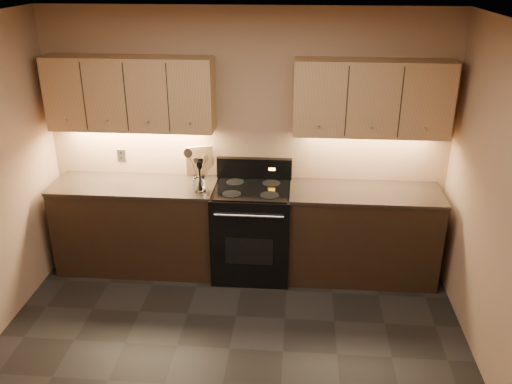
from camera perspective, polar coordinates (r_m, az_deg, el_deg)
ceiling at (r=3.21m, az=-4.77°, el=16.35°), size 4.00×4.00×0.00m
wall_back at (r=5.44m, az=-0.99°, el=5.32°), size 4.00×0.04×2.60m
counter_left at (r=5.70m, az=-12.33°, el=-3.46°), size 1.62×0.62×0.93m
counter_right at (r=5.50m, az=11.12°, el=-4.36°), size 1.46×0.62×0.93m
stove at (r=5.46m, az=-0.41°, el=-3.97°), size 0.76×0.68×1.14m
upper_cab_left at (r=5.38m, az=-13.11°, el=10.05°), size 1.60×0.30×0.70m
upper_cab_right at (r=5.18m, az=12.11°, el=9.62°), size 1.44×0.30×0.70m
outlet_plate at (r=5.76m, az=-13.99°, el=3.77°), size 0.08×0.01×0.12m
utensil_crock at (r=5.22m, az=-6.00°, el=0.85°), size 0.14×0.14×0.15m
cutting_board at (r=5.53m, az=-5.98°, el=3.27°), size 0.28×0.16×0.34m
wooden_spoon at (r=5.17m, az=-6.25°, el=2.02°), size 0.15×0.14×0.34m
black_spoon at (r=5.20m, az=-5.94°, el=1.91°), size 0.08×0.13×0.31m
black_turner at (r=5.16m, az=-6.05°, el=1.90°), size 0.12×0.12×0.33m
steel_spatula at (r=5.17m, az=-5.71°, el=2.02°), size 0.16×0.10×0.35m
steel_skimmer at (r=5.14m, az=-5.65°, el=2.29°), size 0.25×0.16×0.41m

